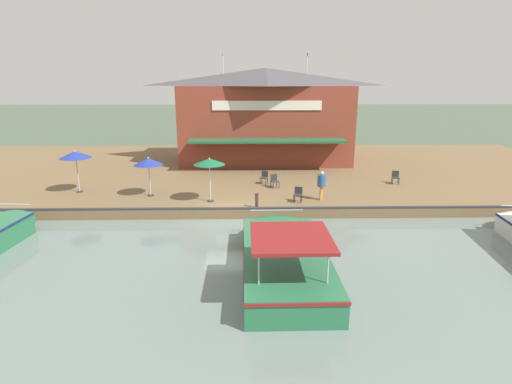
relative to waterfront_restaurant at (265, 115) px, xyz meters
The scene contains 15 objects.
ground_plane 14.78m from the waterfront_restaurant, 10.36° to the right, with size 220.00×220.00×0.00m, color #4C5B47.
quay_deck 5.66m from the waterfront_restaurant, 41.58° to the right, with size 22.00×56.00×0.60m, color brown.
quay_edge_fender 14.50m from the waterfront_restaurant, 10.43° to the right, with size 0.20×50.40×0.10m, color #2D2D33.
waterfront_restaurant is the anchor object (origin of this frame).
patio_umbrella_near_quay_edge 12.89m from the waterfront_restaurant, 16.20° to the right, with size 1.74×1.74×2.52m.
patio_umbrella_mid_patio_right 15.64m from the waterfront_restaurant, 49.39° to the right, with size 1.86×1.86×2.58m.
patio_umbrella_far_corner 13.33m from the waterfront_restaurant, 33.23° to the right, with size 1.70×1.70×2.33m.
cafe_chair_facing_river 12.98m from the waterfront_restaurant, ahead, with size 0.54×0.54×0.85m.
cafe_chair_far_corner_seat 9.90m from the waterfront_restaurant, ahead, with size 0.56×0.56×0.85m.
cafe_chair_beside_entrance 8.94m from the waterfront_restaurant, ahead, with size 0.57×0.57×0.85m.
cafe_chair_back_row_seat 12.34m from the waterfront_restaurant, 44.77° to the left, with size 0.52×0.52×0.85m.
person_near_entrance 12.71m from the waterfront_restaurant, 12.81° to the left, with size 0.48×0.48×1.68m.
motorboat_far_downstream 19.75m from the waterfront_restaurant, ahead, with size 8.65×3.20×2.24m.
mooring_post 13.98m from the waterfront_restaurant, ahead, with size 0.22×0.22×0.79m.
tree_upstream_bank 4.64m from the waterfront_restaurant, behind, with size 5.34×5.09×7.33m.
Camera 1 is at (20.15, 1.11, 7.19)m, focal length 28.00 mm.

